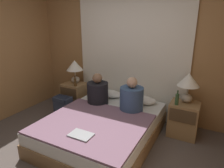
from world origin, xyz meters
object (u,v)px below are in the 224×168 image
nightstand_right (183,119)px  lamp_right (188,82)px  pillow_left (108,93)px  backpack_on_floor (63,106)px  lamp_left (75,67)px  person_right_in_bed (132,98)px  pillow_right (141,100)px  person_left_in_bed (98,92)px  beer_bottle_on_left_stand (75,82)px  laptop_on_bed (81,135)px  nightstand_left (75,96)px  beer_bottle_on_right_stand (177,99)px  bed (103,127)px

nightstand_right → lamp_right: size_ratio=1.18×
pillow_left → backpack_on_floor: 0.93m
lamp_left → person_right_in_bed: bearing=-14.2°
pillow_right → person_right_in_bed: bearing=-95.0°
person_left_in_bed → person_right_in_bed: size_ratio=0.97×
person_right_in_bed → backpack_on_floor: bearing=-175.9°
lamp_right → person_right_in_bed: size_ratio=0.84×
beer_bottle_on_left_stand → laptop_on_bed: beer_bottle_on_left_stand is taller
pillow_right → beer_bottle_on_left_stand: bearing=-171.2°
lamp_right → person_left_in_bed: bearing=-166.2°
nightstand_left → beer_bottle_on_left_stand: size_ratio=2.66×
pillow_left → beer_bottle_on_right_stand: beer_bottle_on_right_stand is taller
lamp_left → lamp_right: same height
person_left_in_bed → beer_bottle_on_right_stand: 1.36m
bed → beer_bottle_on_left_stand: (-0.99, 0.59, 0.46)m
person_right_in_bed → backpack_on_floor: 1.47m
pillow_right → backpack_on_floor: bearing=-161.3°
pillow_left → lamp_right: bearing=-1.0°
nightstand_right → pillow_left: (-1.46, 0.08, 0.17)m
person_left_in_bed → beer_bottle_on_left_stand: (-0.64, 0.18, 0.04)m
person_right_in_bed → beer_bottle_on_right_stand: 0.72m
laptop_on_bed → bed: bearing=94.2°
pillow_left → person_left_in_bed: (-0.00, -0.39, 0.16)m
beer_bottle_on_left_stand → laptop_on_bed: 1.63m
nightstand_left → laptop_on_bed: bearing=-49.5°
nightstand_left → person_left_in_bed: bearing=-21.5°
person_left_in_bed → lamp_right: bearing=13.8°
pillow_right → pillow_left: bearing=180.0°
lamp_left → pillow_right: 1.53m
person_right_in_bed → beer_bottle_on_left_stand: size_ratio=2.69×
person_left_in_bed → nightstand_left: bearing=158.5°
nightstand_left → pillow_left: (0.78, 0.08, 0.17)m
pillow_left → backpack_on_floor: bearing=-147.1°
pillow_left → backpack_on_floor: pillow_left is taller
pillow_left → beer_bottle_on_left_stand: beer_bottle_on_left_stand is taller
lamp_left → beer_bottle_on_right_stand: 2.15m
nightstand_right → backpack_on_floor: size_ratio=1.38×
bed → pillow_left: (-0.34, 0.79, 0.26)m
bed → beer_bottle_on_right_stand: 1.26m
pillow_right → person_left_in_bed: bearing=-150.8°
beer_bottle_on_left_stand → backpack_on_floor: 0.52m
person_left_in_bed → lamp_left: bearing=155.0°
bed → pillow_left: bearing=113.4°
lamp_right → laptop_on_bed: bearing=-127.0°
lamp_right → pillow_right: bearing=178.1°
person_left_in_bed → nightstand_right: bearing=11.7°
bed → beer_bottle_on_left_stand: 1.24m
lamp_left → backpack_on_floor: (0.02, -0.46, -0.68)m
pillow_right → beer_bottle_on_right_stand: (0.66, -0.21, 0.21)m
beer_bottle_on_right_stand → person_left_in_bed: bearing=-172.4°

